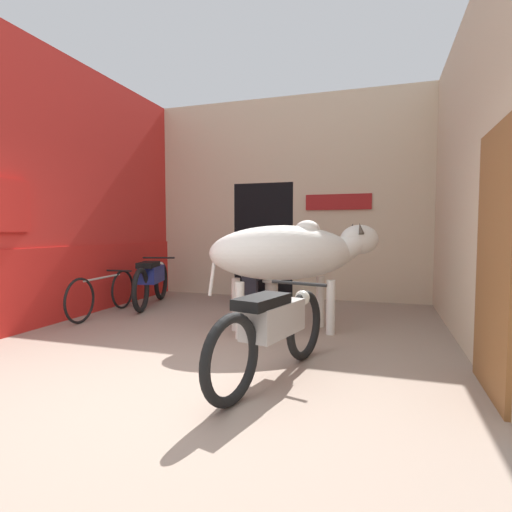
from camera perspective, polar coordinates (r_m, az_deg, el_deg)
ground_plane at (r=3.42m, az=-15.30°, el=-18.66°), size 30.00×30.00×0.00m
wall_left_shopfront at (r=6.71m, az=-23.90°, el=8.00°), size 0.25×4.77×3.79m
wall_back_with_doorway at (r=7.90m, az=3.67°, el=6.07°), size 5.18×0.93×3.79m
wall_right_with_door at (r=5.11m, az=28.50°, el=9.72°), size 0.22×4.77×3.79m
cow at (r=5.04m, az=4.87°, el=0.44°), size 2.19×1.49×1.42m
motorcycle_near at (r=3.51m, az=2.48°, el=-10.16°), size 0.69×1.91×0.80m
motorcycle_far at (r=7.08m, az=-14.69°, el=-3.21°), size 0.70×1.83×0.81m
bicycle at (r=6.52m, az=-20.98°, el=-5.05°), size 0.44×1.72×0.65m
shopkeeper_seated at (r=7.11m, az=-0.57°, el=-1.71°), size 0.37×0.33×1.20m
plastic_stool at (r=7.18m, az=2.23°, el=-4.93°), size 0.33×0.33×0.40m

